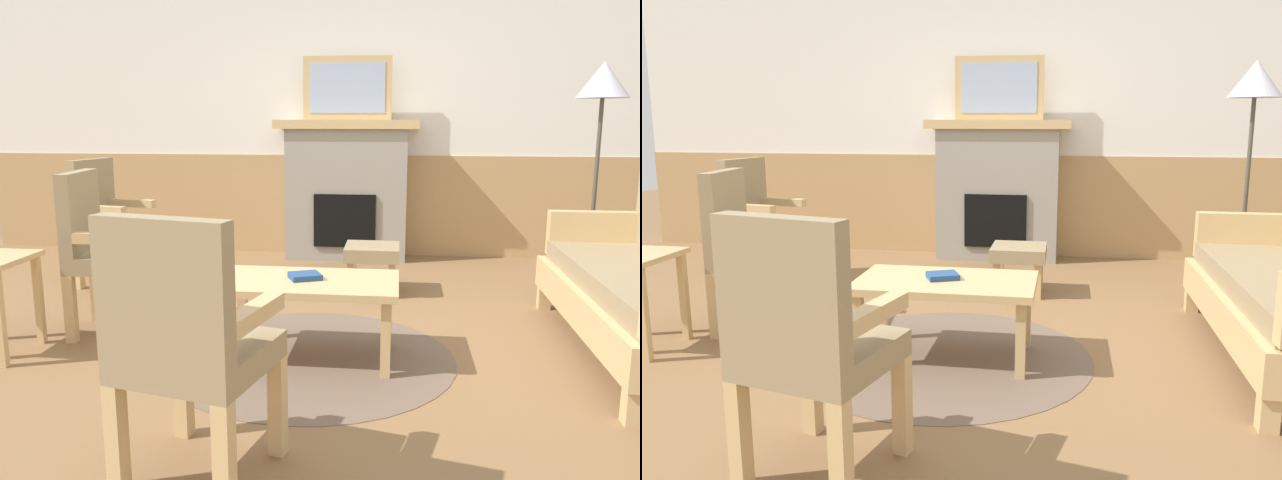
% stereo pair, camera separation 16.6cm
% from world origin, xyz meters
% --- Properties ---
extents(ground_plane, '(14.00, 14.00, 0.00)m').
position_xyz_m(ground_plane, '(0.00, 0.00, 0.00)').
color(ground_plane, olive).
extents(wall_back, '(7.20, 0.14, 2.70)m').
position_xyz_m(wall_back, '(0.00, 2.60, 1.31)').
color(wall_back, white).
rests_on(wall_back, ground_plane).
extents(fireplace, '(1.30, 0.44, 1.28)m').
position_xyz_m(fireplace, '(0.00, 2.35, 0.65)').
color(fireplace, gray).
rests_on(fireplace, ground_plane).
extents(framed_picture, '(0.80, 0.04, 0.56)m').
position_xyz_m(framed_picture, '(0.00, 2.35, 1.56)').
color(framed_picture, tan).
rests_on(framed_picture, fireplace).
extents(coffee_table, '(0.96, 0.56, 0.44)m').
position_xyz_m(coffee_table, '(0.01, -0.20, 0.39)').
color(coffee_table, tan).
rests_on(coffee_table, ground_plane).
extents(round_rug, '(1.59, 1.59, 0.01)m').
position_xyz_m(round_rug, '(0.01, -0.20, 0.00)').
color(round_rug, brown).
rests_on(round_rug, ground_plane).
extents(book_on_table, '(0.20, 0.19, 0.03)m').
position_xyz_m(book_on_table, '(-0.02, -0.19, 0.46)').
color(book_on_table, navy).
rests_on(book_on_table, coffee_table).
extents(footstool, '(0.40, 0.40, 0.36)m').
position_xyz_m(footstool, '(0.29, 1.17, 0.28)').
color(footstool, tan).
rests_on(footstool, ground_plane).
extents(armchair_near_fireplace, '(0.53, 0.53, 0.98)m').
position_xyz_m(armchair_near_fireplace, '(-1.29, 0.10, 0.54)').
color(armchair_near_fireplace, tan).
rests_on(armchair_near_fireplace, ground_plane).
extents(armchair_by_window_left, '(0.56, 0.56, 0.98)m').
position_xyz_m(armchair_by_window_left, '(-1.78, 1.18, 0.54)').
color(armchair_by_window_left, tan).
rests_on(armchair_by_window_left, ground_plane).
extents(armchair_front_left, '(0.58, 0.58, 0.98)m').
position_xyz_m(armchair_front_left, '(-0.24, -1.43, 0.54)').
color(armchair_front_left, tan).
rests_on(armchair_front_left, ground_plane).
extents(floor_lamp_by_couch, '(0.36, 0.36, 1.68)m').
position_xyz_m(floor_lamp_by_couch, '(1.88, 1.31, 1.45)').
color(floor_lamp_by_couch, '#332D28').
rests_on(floor_lamp_by_couch, ground_plane).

